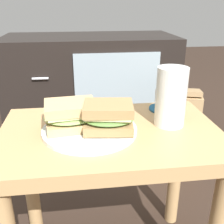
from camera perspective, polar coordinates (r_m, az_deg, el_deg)
side_table at (r=0.73m, az=-0.31°, el=-10.26°), size 0.56×0.36×0.46m
tv_cabinet at (r=1.63m, az=-4.25°, el=5.56°), size 0.96×0.46×0.58m
plate at (r=0.68m, az=-4.69°, el=-3.89°), size 0.24×0.24×0.01m
sandwich_front at (r=0.67m, az=-8.68°, el=-0.68°), size 0.15×0.12×0.07m
sandwich_back at (r=0.65m, az=-0.78°, el=-1.00°), size 0.14×0.11×0.07m
beer_glass at (r=0.71m, az=12.29°, el=2.96°), size 0.08×0.08×0.15m
coaster at (r=0.83m, az=11.03°, el=0.68°), size 0.09×0.09×0.01m
paper_bag at (r=1.31m, az=13.10°, el=-3.82°), size 0.23×0.17×0.41m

